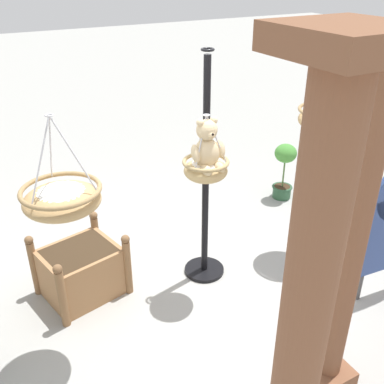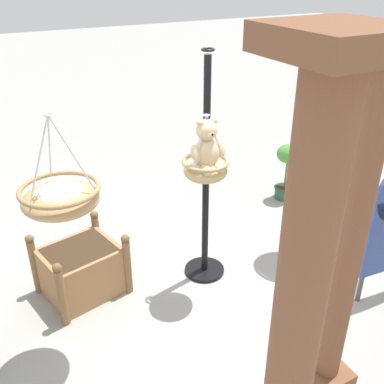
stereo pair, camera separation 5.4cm
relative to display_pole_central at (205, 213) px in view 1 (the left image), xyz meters
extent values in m
plane|color=#9E9E99|center=(0.25, -0.01, -0.76)|extent=(40.00, 40.00, 0.00)
cylinder|color=black|center=(0.00, 0.00, 0.44)|extent=(0.07, 0.07, 2.38)
cylinder|color=black|center=(0.00, 0.00, -0.74)|extent=(0.44, 0.44, 0.04)
torus|color=black|center=(0.00, 0.00, 1.67)|extent=(0.12, 0.12, 0.02)
ellipsoid|color=tan|center=(0.15, 0.25, 0.63)|extent=(0.41, 0.41, 0.19)
torus|color=tan|center=(0.15, 0.25, 0.72)|extent=(0.44, 0.44, 0.04)
ellipsoid|color=silver|center=(0.15, 0.25, 0.65)|extent=(0.36, 0.36, 0.16)
cylinder|color=#B7B7BC|center=(0.23, 0.30, 0.94)|extent=(0.18, 0.11, 0.45)
cylinder|color=#B7B7BC|center=(0.07, 0.30, 0.94)|extent=(0.18, 0.11, 0.45)
cylinder|color=#B7B7BC|center=(0.15, 0.16, 0.94)|extent=(0.01, 0.20, 0.45)
torus|color=#B7B7BC|center=(0.15, 0.25, 1.16)|extent=(0.06, 0.06, 0.01)
ellipsoid|color=#D1B789|center=(0.15, 0.26, 0.80)|extent=(0.25, 0.21, 0.29)
sphere|color=#D1B789|center=(0.15, 0.26, 1.03)|extent=(0.24, 0.24, 0.19)
ellipsoid|color=beige|center=(0.15, 0.33, 1.02)|extent=(0.10, 0.09, 0.06)
sphere|color=black|center=(0.15, 0.36, 1.02)|extent=(0.03, 0.03, 0.03)
sphere|color=#D1B789|center=(0.08, 0.26, 1.11)|extent=(0.07, 0.07, 0.07)
sphere|color=#D1B789|center=(0.22, 0.26, 1.11)|extent=(0.07, 0.07, 0.07)
ellipsoid|color=#D1B789|center=(0.02, 0.29, 0.84)|extent=(0.08, 0.14, 0.19)
ellipsoid|color=#D1B789|center=(0.28, 0.29, 0.84)|extent=(0.08, 0.14, 0.19)
ellipsoid|color=#D1B789|center=(0.08, 0.37, 0.70)|extent=(0.09, 0.17, 0.09)
ellipsoid|color=#D1B789|center=(0.22, 0.37, 0.70)|extent=(0.09, 0.17, 0.09)
ellipsoid|color=tan|center=(-1.31, 0.22, 0.88)|extent=(0.55, 0.55, 0.24)
torus|color=#97794E|center=(-1.31, 0.22, 0.98)|extent=(0.58, 0.58, 0.04)
cylinder|color=#B7B7BC|center=(-1.20, 0.29, 1.27)|extent=(0.24, 0.14, 0.58)
cylinder|color=#B7B7BC|center=(-1.42, 0.29, 1.27)|extent=(0.24, 0.14, 0.58)
cylinder|color=#B7B7BC|center=(-1.31, 0.09, 1.27)|extent=(0.01, 0.27, 0.58)
torus|color=#B7B7BC|center=(-1.31, 0.22, 1.56)|extent=(0.06, 0.06, 0.01)
ellipsoid|color=tan|center=(1.51, 0.45, 0.77)|extent=(0.58, 0.58, 0.20)
torus|color=#97794E|center=(1.51, 0.45, 0.86)|extent=(0.61, 0.61, 0.04)
ellipsoid|color=silver|center=(1.51, 0.45, 0.79)|extent=(0.51, 0.51, 0.16)
cylinder|color=#B7B7BC|center=(1.63, 0.52, 1.15)|extent=(0.25, 0.15, 0.58)
cylinder|color=#B7B7BC|center=(1.40, 0.52, 1.15)|extent=(0.25, 0.15, 0.58)
cylinder|color=#B7B7BC|center=(1.51, 0.31, 1.15)|extent=(0.01, 0.28, 0.58)
torus|color=#B7B7BC|center=(1.51, 0.45, 1.43)|extent=(0.06, 0.06, 0.01)
cylinder|color=brown|center=(0.94, 2.43, 0.67)|extent=(0.23, 0.23, 2.86)
cube|color=brown|center=(0.94, 2.43, 2.15)|extent=(0.43, 0.43, 0.10)
cylinder|color=brown|center=(-0.17, 1.74, 0.58)|extent=(0.20, 0.20, 2.67)
cube|color=brown|center=(-0.17, 1.74, -0.70)|extent=(0.36, 0.36, 0.12)
cube|color=#9E7047|center=(1.29, -0.31, -0.49)|extent=(0.84, 0.76, 0.53)
cube|color=#382819|center=(1.29, -0.31, -0.26)|extent=(0.74, 0.67, 0.06)
cylinder|color=brown|center=(0.87, -0.08, -0.44)|extent=(0.08, 0.08, 0.63)
cylinder|color=brown|center=(1.58, 0.07, -0.44)|extent=(0.08, 0.08, 0.63)
cylinder|color=brown|center=(1.00, -0.69, -0.44)|extent=(0.08, 0.08, 0.63)
cylinder|color=brown|center=(1.71, -0.53, -0.44)|extent=(0.08, 0.08, 0.63)
sphere|color=brown|center=(0.87, -0.08, -0.09)|extent=(0.09, 0.09, 0.09)
sphere|color=brown|center=(1.58, 0.07, -0.09)|extent=(0.09, 0.09, 0.09)
sphere|color=brown|center=(1.00, -0.69, -0.09)|extent=(0.09, 0.09, 0.09)
sphere|color=brown|center=(1.71, -0.53, -0.09)|extent=(0.09, 0.09, 0.09)
cylinder|color=#2D5638|center=(-1.89, -0.97, -0.67)|extent=(0.26, 0.26, 0.18)
torus|color=#294E32|center=(-1.89, -0.97, -0.59)|extent=(0.30, 0.30, 0.03)
cylinder|color=#382819|center=(-1.89, -0.97, -0.59)|extent=(0.23, 0.23, 0.03)
cylinder|color=#4C6B38|center=(-1.89, -0.97, -0.38)|extent=(0.02, 0.02, 0.40)
ellipsoid|color=#478E38|center=(-1.89, -0.97, -0.06)|extent=(0.31, 0.31, 0.26)
cylinder|color=#4C4C4C|center=(-1.16, 1.16, -0.61)|extent=(0.05, 0.05, 0.30)
camera|label=1|loc=(2.08, 3.48, 2.38)|focal=41.81mm
camera|label=2|loc=(2.03, 3.51, 2.38)|focal=41.81mm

